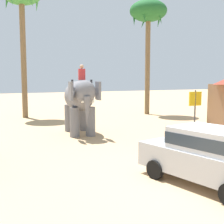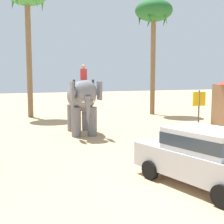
{
  "view_description": "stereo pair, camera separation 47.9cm",
  "coord_description": "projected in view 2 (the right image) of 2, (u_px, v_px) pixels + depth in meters",
  "views": [
    {
      "loc": [
        -6.22,
        -6.19,
        3.11
      ],
      "look_at": [
        -0.06,
        5.66,
        1.6
      ],
      "focal_mm": 46.9,
      "sensor_mm": 36.0,
      "label": 1
    },
    {
      "loc": [
        -5.79,
        -6.4,
        3.11
      ],
      "look_at": [
        -0.06,
        5.66,
        1.6
      ],
      "focal_mm": 46.9,
      "sensor_mm": 36.0,
      "label": 2
    }
  ],
  "objects": [
    {
      "name": "ground_plane",
      "position": [
        197.0,
        186.0,
        8.56
      ],
      "size": [
        120.0,
        120.0,
        0.0
      ],
      "primitive_type": "plane",
      "color": "tan"
    },
    {
      "name": "signboard_yellow",
      "position": [
        199.0,
        101.0,
        18.61
      ],
      "size": [
        1.0,
        0.1,
        2.4
      ],
      "color": "#4C4C51",
      "rests_on": "ground"
    },
    {
      "name": "palm_tree_behind_elephant",
      "position": [
        154.0,
        15.0,
        25.0
      ],
      "size": [
        3.2,
        3.2,
        9.83
      ],
      "color": "brown",
      "rests_on": "ground"
    },
    {
      "name": "car_sedan_foreground",
      "position": [
        203.0,
        155.0,
        8.44
      ],
      "size": [
        2.41,
        4.34,
        1.7
      ],
      "color": "#B7BABF",
      "rests_on": "ground"
    },
    {
      "name": "elephant_with_mahout",
      "position": [
        82.0,
        99.0,
        16.4
      ],
      "size": [
        2.16,
        3.99,
        3.88
      ],
      "color": "slate",
      "rests_on": "ground"
    }
  ]
}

